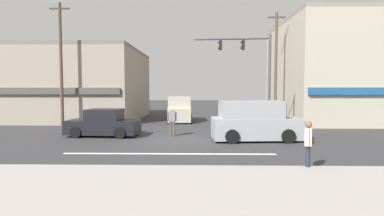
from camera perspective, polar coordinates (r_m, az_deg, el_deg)
ground_plane at (r=16.23m, az=-3.20°, el=-6.08°), size 120.00×120.00×0.00m
lane_marking_stripe at (r=12.80m, az=-4.38°, el=-8.68°), size 9.00×0.24×0.01m
sidewalk_curb at (r=8.00m, az=-7.93°, el=-15.72°), size 40.00×5.00×0.16m
building_left_block at (r=30.21m, az=-21.87°, el=4.17°), size 12.66×11.55×6.35m
building_right_corner at (r=29.31m, az=26.28°, el=6.30°), size 10.11×11.67×8.62m
utility_pole_near_left at (r=23.20m, az=-23.68°, el=7.73°), size 1.40×0.22×8.75m
utility_pole_far_right at (r=25.01m, az=15.67°, el=7.65°), size 1.40×0.22×8.81m
traffic_light_mast at (r=19.72m, az=11.73°, el=7.73°), size 4.88×0.49×6.20m
van_parked_curbside at (r=16.24m, az=11.74°, el=-2.57°), size 4.71×2.26×2.11m
sedan_crossing_leftbound at (r=18.16m, az=-16.50°, el=-2.93°), size 4.20×2.08×1.58m
van_crossing_rightbound at (r=25.42m, az=-2.42°, el=-0.31°), size 2.24×4.70×2.11m
pedestrian_foreground_with_bag at (r=10.73m, az=21.28°, el=-6.15°), size 0.48×0.66×1.67m
pedestrian_mid_crossing at (r=17.37m, az=-3.78°, el=-2.29°), size 0.57×0.25×1.67m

